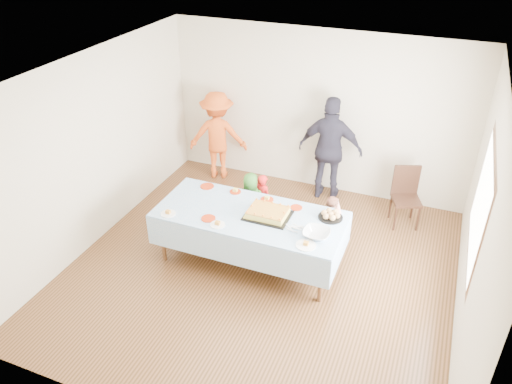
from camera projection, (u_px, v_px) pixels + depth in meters
ground at (261, 269)px, 6.81m from camera, size 5.00×5.00×0.00m
room_walls at (266, 154)px, 5.89m from camera, size 5.04×5.04×2.72m
party_table at (250, 217)px, 6.61m from camera, size 2.50×1.10×0.78m
birthday_cake at (268, 213)px, 6.50m from camera, size 0.58×0.45×0.10m
rolls_tray at (331, 215)px, 6.48m from camera, size 0.32×0.32×0.10m
punch_bowl at (317, 234)px, 6.13m from camera, size 0.34×0.34×0.08m
party_hat at (338, 207)px, 6.55m from camera, size 0.11×0.11×0.19m
fork_pile at (294, 228)px, 6.25m from camera, size 0.24×0.18×0.07m
plate_red_far_a at (207, 186)px, 7.19m from camera, size 0.20×0.20×0.01m
plate_red_far_b at (235, 192)px, 7.06m from camera, size 0.16×0.16×0.01m
plate_red_far_c at (267, 200)px, 6.87m from camera, size 0.18×0.18×0.01m
plate_red_far_d at (296, 208)px, 6.70m from camera, size 0.16×0.16×0.01m
plate_red_near at (208, 218)px, 6.48m from camera, size 0.19×0.19×0.01m
plate_white_left at (168, 214)px, 6.57m from camera, size 0.20×0.20×0.01m
plate_white_mid at (218, 225)px, 6.35m from camera, size 0.19×0.19×0.01m
plate_white_right at (306, 245)px, 5.98m from camera, size 0.25×0.25×0.01m
dining_chair at (406, 193)px, 7.56m from camera, size 0.52×0.52×0.93m
toddler_left at (263, 200)px, 7.56m from camera, size 0.36×0.30×0.85m
toddler_mid at (251, 201)px, 7.46m from camera, size 0.50×0.38×0.91m
toddler_right at (330, 221)px, 7.10m from camera, size 0.45×0.38×0.81m
adult_left at (218, 135)px, 8.70m from camera, size 1.15×0.88×1.57m
adult_right at (330, 149)px, 8.01m from camera, size 1.05×0.48×1.76m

